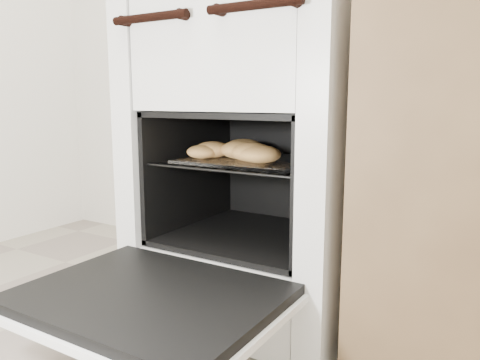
% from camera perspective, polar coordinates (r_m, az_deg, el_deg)
% --- Properties ---
extents(stove, '(0.66, 0.74, 1.01)m').
position_cam_1_polar(stove, '(1.49, 3.21, 2.98)').
color(stove, silver).
rests_on(stove, ground).
extents(oven_door, '(0.59, 0.46, 0.04)m').
position_cam_1_polar(oven_door, '(1.12, -10.91, -14.16)').
color(oven_door, black).
rests_on(oven_door, stove).
extents(oven_rack, '(0.48, 0.46, 0.01)m').
position_cam_1_polar(oven_rack, '(1.43, 1.83, 2.29)').
color(oven_rack, black).
rests_on(oven_rack, stove).
extents(foil_sheet, '(0.37, 0.33, 0.01)m').
position_cam_1_polar(foil_sheet, '(1.41, 1.39, 2.46)').
color(foil_sheet, white).
rests_on(foil_sheet, oven_rack).
extents(baked_rolls, '(0.34, 0.34, 0.06)m').
position_cam_1_polar(baked_rolls, '(1.40, -0.16, 3.62)').
color(baked_rolls, tan).
rests_on(baked_rolls, foil_sheet).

